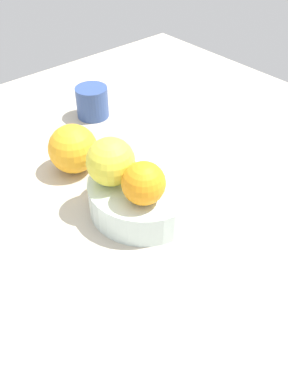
# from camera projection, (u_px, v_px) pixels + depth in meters

# --- Properties ---
(ground_plane) EXTENTS (1.10, 1.10, 0.02)m
(ground_plane) POSITION_uv_depth(u_px,v_px,m) (144.00, 211.00, 0.65)
(ground_plane) COLOR #BCB29E
(fruit_bowl) EXTENTS (0.17, 0.17, 0.05)m
(fruit_bowl) POSITION_uv_depth(u_px,v_px,m) (144.00, 195.00, 0.63)
(fruit_bowl) COLOR silver
(fruit_bowl) RESTS_ON ground_plane
(orange_in_bowl_0) EXTENTS (0.07, 0.07, 0.07)m
(orange_in_bowl_0) POSITION_uv_depth(u_px,v_px,m) (111.00, 162.00, 0.59)
(orange_in_bowl_0) COLOR yellow
(orange_in_bowl_0) RESTS_ON fruit_bowl
(orange_in_bowl_1) EXTENTS (0.06, 0.06, 0.06)m
(orange_in_bowl_1) POSITION_uv_depth(u_px,v_px,m) (144.00, 183.00, 0.56)
(orange_in_bowl_1) COLOR orange
(orange_in_bowl_1) RESTS_ON fruit_bowl
(orange_loose_0) EXTENTS (0.09, 0.09, 0.09)m
(orange_loose_0) POSITION_uv_depth(u_px,v_px,m) (73.00, 149.00, 0.69)
(orange_loose_0) COLOR #F9A823
(orange_loose_0) RESTS_ON ground_plane
(ceramic_cup) EXTENTS (0.07, 0.07, 0.06)m
(ceramic_cup) POSITION_uv_depth(u_px,v_px,m) (92.00, 102.00, 0.84)
(ceramic_cup) COLOR #334C8C
(ceramic_cup) RESTS_ON ground_plane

